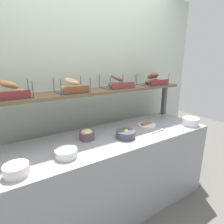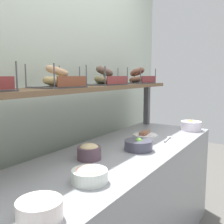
{
  "view_description": "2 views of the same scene",
  "coord_description": "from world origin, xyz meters",
  "px_view_note": "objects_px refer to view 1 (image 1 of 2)",
  "views": [
    {
      "loc": [
        -0.9,
        -1.44,
        1.58
      ],
      "look_at": [
        0.08,
        0.1,
        1.07
      ],
      "focal_mm": 29.55,
      "sensor_mm": 36.0,
      "label": 1
    },
    {
      "loc": [
        -1.45,
        -0.88,
        1.35
      ],
      "look_at": [
        0.04,
        0.06,
        1.11
      ],
      "focal_mm": 42.07,
      "sensor_mm": 36.0,
      "label": 2
    }
  ],
  "objects_px": {
    "bowl_veggie_mix": "(125,134)",
    "bowl_fruit_salad": "(191,121)",
    "bagel_basket_cinnamon_raisin": "(153,81)",
    "serving_spoon_near_plate": "(160,130)",
    "bagel_basket_sesame": "(10,92)",
    "bowl_cream_cheese": "(16,168)",
    "bowl_lox_spread": "(66,152)",
    "bagel_basket_poppy": "(117,83)",
    "bagel_basket_plain": "(72,87)",
    "serving_plate_white": "(146,125)",
    "bowl_hummus": "(87,135)"
  },
  "relations": [
    {
      "from": "bowl_lox_spread",
      "to": "bagel_basket_poppy",
      "type": "distance_m",
      "value": 0.98
    },
    {
      "from": "bowl_lox_spread",
      "to": "serving_spoon_near_plate",
      "type": "relative_size",
      "value": 0.95
    },
    {
      "from": "bagel_basket_sesame",
      "to": "bagel_basket_cinnamon_raisin",
      "type": "relative_size",
      "value": 0.97
    },
    {
      "from": "bowl_cream_cheese",
      "to": "bowl_hummus",
      "type": "xyz_separation_m",
      "value": [
        0.63,
        0.26,
        0.0
      ]
    },
    {
      "from": "bagel_basket_poppy",
      "to": "bowl_veggie_mix",
      "type": "bearing_deg",
      "value": -112.0
    },
    {
      "from": "bagel_basket_plain",
      "to": "bagel_basket_sesame",
      "type": "bearing_deg",
      "value": 178.25
    },
    {
      "from": "bowl_veggie_mix",
      "to": "bagel_basket_cinnamon_raisin",
      "type": "bearing_deg",
      "value": 27.74
    },
    {
      "from": "serving_plate_white",
      "to": "bowl_fruit_salad",
      "type": "bearing_deg",
      "value": -29.98
    },
    {
      "from": "bowl_cream_cheese",
      "to": "bagel_basket_plain",
      "type": "distance_m",
      "value": 0.86
    },
    {
      "from": "serving_plate_white",
      "to": "serving_spoon_near_plate",
      "type": "xyz_separation_m",
      "value": [
        0.0,
        -0.2,
        -0.0
      ]
    },
    {
      "from": "bowl_cream_cheese",
      "to": "serving_plate_white",
      "type": "bearing_deg",
      "value": 9.93
    },
    {
      "from": "bagel_basket_poppy",
      "to": "bagel_basket_cinnamon_raisin",
      "type": "height_order",
      "value": "bagel_basket_cinnamon_raisin"
    },
    {
      "from": "bowl_lox_spread",
      "to": "bowl_cream_cheese",
      "type": "bearing_deg",
      "value": -171.96
    },
    {
      "from": "bowl_fruit_salad",
      "to": "bagel_basket_cinnamon_raisin",
      "type": "distance_m",
      "value": 0.67
    },
    {
      "from": "bowl_lox_spread",
      "to": "bagel_basket_sesame",
      "type": "height_order",
      "value": "bagel_basket_sesame"
    },
    {
      "from": "bowl_cream_cheese",
      "to": "bagel_basket_sesame",
      "type": "distance_m",
      "value": 0.65
    },
    {
      "from": "bagel_basket_cinnamon_raisin",
      "to": "bowl_lox_spread",
      "type": "bearing_deg",
      "value": -162.58
    },
    {
      "from": "serving_spoon_near_plate",
      "to": "bagel_basket_sesame",
      "type": "bearing_deg",
      "value": 161.55
    },
    {
      "from": "bowl_veggie_mix",
      "to": "serving_spoon_near_plate",
      "type": "height_order",
      "value": "bowl_veggie_mix"
    },
    {
      "from": "bowl_fruit_salad",
      "to": "bowl_cream_cheese",
      "type": "bearing_deg",
      "value": 179.47
    },
    {
      "from": "bowl_cream_cheese",
      "to": "bowl_hummus",
      "type": "bearing_deg",
      "value": 22.57
    },
    {
      "from": "serving_plate_white",
      "to": "bagel_basket_plain",
      "type": "bearing_deg",
      "value": 164.15
    },
    {
      "from": "bowl_veggie_mix",
      "to": "serving_plate_white",
      "type": "xyz_separation_m",
      "value": [
        0.41,
        0.14,
        -0.02
      ]
    },
    {
      "from": "serving_plate_white",
      "to": "bagel_basket_poppy",
      "type": "relative_size",
      "value": 0.62
    },
    {
      "from": "bowl_veggie_mix",
      "to": "bowl_fruit_salad",
      "type": "distance_m",
      "value": 0.86
    },
    {
      "from": "bowl_lox_spread",
      "to": "serving_plate_white",
      "type": "distance_m",
      "value": 1.04
    },
    {
      "from": "bagel_basket_sesame",
      "to": "bagel_basket_poppy",
      "type": "distance_m",
      "value": 1.06
    },
    {
      "from": "bowl_fruit_salad",
      "to": "serving_plate_white",
      "type": "xyz_separation_m",
      "value": [
        -0.45,
        0.26,
        -0.03
      ]
    },
    {
      "from": "bowl_cream_cheese",
      "to": "bagel_basket_poppy",
      "type": "distance_m",
      "value": 1.29
    },
    {
      "from": "bowl_fruit_salad",
      "to": "bowl_lox_spread",
      "type": "distance_m",
      "value": 1.47
    },
    {
      "from": "bowl_lox_spread",
      "to": "bagel_basket_sesame",
      "type": "bearing_deg",
      "value": 124.59
    },
    {
      "from": "bowl_fruit_salad",
      "to": "serving_spoon_near_plate",
      "type": "relative_size",
      "value": 1.02
    },
    {
      "from": "serving_spoon_near_plate",
      "to": "bagel_basket_plain",
      "type": "distance_m",
      "value": 1.01
    },
    {
      "from": "bagel_basket_plain",
      "to": "bagel_basket_poppy",
      "type": "xyz_separation_m",
      "value": [
        0.53,
        0.01,
        -0.0
      ]
    },
    {
      "from": "bowl_hummus",
      "to": "bowl_lox_spread",
      "type": "bearing_deg",
      "value": -142.44
    },
    {
      "from": "bagel_basket_poppy",
      "to": "bagel_basket_sesame",
      "type": "bearing_deg",
      "value": 179.74
    },
    {
      "from": "bagel_basket_sesame",
      "to": "bagel_basket_cinnamon_raisin",
      "type": "bearing_deg",
      "value": -0.92
    },
    {
      "from": "serving_plate_white",
      "to": "bagel_basket_poppy",
      "type": "height_order",
      "value": "bagel_basket_poppy"
    },
    {
      "from": "bowl_fruit_salad",
      "to": "bagel_basket_sesame",
      "type": "bearing_deg",
      "value": 164.24
    },
    {
      "from": "serving_plate_white",
      "to": "bagel_basket_poppy",
      "type": "xyz_separation_m",
      "value": [
        -0.25,
        0.23,
        0.47
      ]
    },
    {
      "from": "bowl_cream_cheese",
      "to": "serving_plate_white",
      "type": "height_order",
      "value": "bowl_cream_cheese"
    },
    {
      "from": "bagel_basket_poppy",
      "to": "bagel_basket_cinnamon_raisin",
      "type": "xyz_separation_m",
      "value": [
        0.52,
        -0.02,
        0.0
      ]
    },
    {
      "from": "bowl_veggie_mix",
      "to": "bowl_lox_spread",
      "type": "xyz_separation_m",
      "value": [
        -0.61,
        -0.05,
        0.0
      ]
    },
    {
      "from": "serving_plate_white",
      "to": "serving_spoon_near_plate",
      "type": "distance_m",
      "value": 0.2
    },
    {
      "from": "bowl_cream_cheese",
      "to": "bowl_veggie_mix",
      "type": "bearing_deg",
      "value": 5.83
    },
    {
      "from": "bowl_lox_spread",
      "to": "serving_spoon_near_plate",
      "type": "bearing_deg",
      "value": -0.56
    },
    {
      "from": "serving_plate_white",
      "to": "bagel_basket_poppy",
      "type": "bearing_deg",
      "value": 137.31
    },
    {
      "from": "bowl_cream_cheese",
      "to": "serving_spoon_near_plate",
      "type": "height_order",
      "value": "bowl_cream_cheese"
    },
    {
      "from": "bowl_cream_cheese",
      "to": "bowl_fruit_salad",
      "type": "height_order",
      "value": "same"
    },
    {
      "from": "bowl_veggie_mix",
      "to": "bagel_basket_cinnamon_raisin",
      "type": "relative_size",
      "value": 0.57
    }
  ]
}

